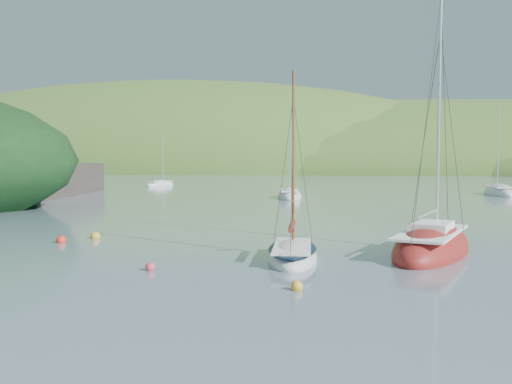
% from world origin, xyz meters
% --- Properties ---
extents(ground, '(700.00, 700.00, 0.00)m').
position_xyz_m(ground, '(0.00, 0.00, 0.00)').
color(ground, slate).
rests_on(ground, ground).
extents(shoreline_hills, '(690.00, 135.00, 56.00)m').
position_xyz_m(shoreline_hills, '(-9.66, 172.42, 0.00)').
color(shoreline_hills, '#43712B').
rests_on(shoreline_hills, ground).
extents(daysailer_white, '(2.58, 5.71, 8.51)m').
position_xyz_m(daysailer_white, '(3.77, 6.54, 0.20)').
color(daysailer_white, silver).
rests_on(daysailer_white, ground).
extents(sloop_red, '(5.24, 8.91, 12.47)m').
position_xyz_m(sloop_red, '(9.66, 9.21, 0.23)').
color(sloop_red, maroon).
rests_on(sloop_red, ground).
extents(distant_sloop_a, '(3.46, 7.29, 10.00)m').
position_xyz_m(distant_sloop_a, '(-1.19, 42.02, 0.17)').
color(distant_sloop_a, silver).
rests_on(distant_sloop_a, ground).
extents(distant_sloop_b, '(3.25, 8.18, 11.47)m').
position_xyz_m(distant_sloop_b, '(21.45, 51.44, 0.19)').
color(distant_sloop_b, silver).
rests_on(distant_sloop_b, ground).
extents(distant_sloop_c, '(3.72, 6.25, 8.42)m').
position_xyz_m(distant_sloop_c, '(-23.32, 62.82, 0.16)').
color(distant_sloop_c, silver).
rests_on(distant_sloop_c, ground).
extents(mooring_buoys, '(19.63, 10.59, 0.50)m').
position_xyz_m(mooring_buoys, '(-0.99, 8.30, 0.12)').
color(mooring_buoys, gold).
rests_on(mooring_buoys, ground).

